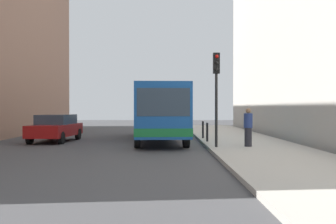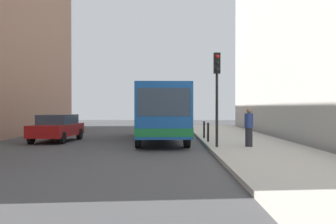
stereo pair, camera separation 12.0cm
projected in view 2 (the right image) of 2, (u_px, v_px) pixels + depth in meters
name	position (u px, v px, depth m)	size (l,w,h in m)	color
ground_plane	(137.00, 147.00, 19.17)	(80.00, 80.00, 0.00)	#424244
sidewalk	(250.00, 145.00, 19.18)	(4.40, 40.00, 0.15)	#ADA89E
bus	(159.00, 110.00, 22.57)	(3.06, 11.13, 3.00)	#19519E
car_beside_bus	(56.00, 127.00, 22.01)	(2.11, 4.52, 1.48)	maroon
car_behind_bus	(166.00, 121.00, 33.18)	(1.88, 4.41, 1.48)	navy
traffic_light	(216.00, 81.00, 17.44)	(0.28, 0.33, 4.10)	black
bollard_near	(207.00, 132.00, 20.27)	(0.11, 0.11, 0.95)	black
bollard_mid	(203.00, 130.00, 22.53)	(0.11, 0.11, 0.95)	black
pedestrian_near_signal	(248.00, 127.00, 17.70)	(0.38, 0.38, 1.69)	#26262D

